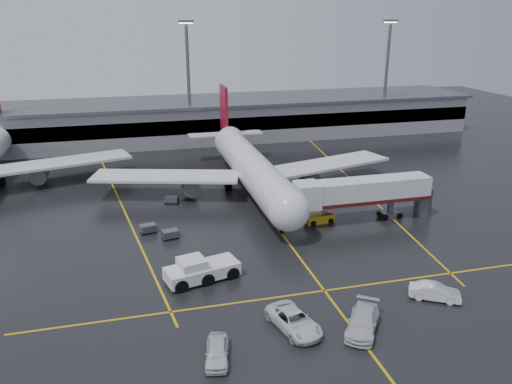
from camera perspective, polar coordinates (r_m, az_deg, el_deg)
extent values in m
plane|color=black|center=(71.40, 1.15, -2.38)|extent=(220.00, 220.00, 0.00)
cube|color=gold|center=(71.40, 1.15, -2.37)|extent=(0.25, 90.00, 0.02)
cube|color=gold|center=(52.67, 7.73, -10.98)|extent=(60.00, 0.25, 0.02)
cube|color=gold|center=(78.44, -15.10, -1.02)|extent=(9.99, 69.35, 0.02)
cube|color=gold|center=(86.29, 10.92, 1.17)|extent=(7.57, 69.64, 0.02)
cube|color=gray|center=(115.46, -5.32, 8.09)|extent=(120.00, 18.00, 8.00)
cube|color=black|center=(106.86, -4.55, 7.47)|extent=(120.00, 0.40, 3.00)
cube|color=#595B60|center=(114.70, -5.39, 10.20)|extent=(122.00, 19.00, 0.60)
cylinder|color=#595B60|center=(107.52, -7.61, 11.77)|extent=(0.70, 0.70, 25.00)
cube|color=#595B60|center=(106.61, -7.93, 18.54)|extent=(3.00, 1.20, 0.50)
cube|color=#FFE5B2|center=(106.61, -7.92, 18.38)|extent=(2.60, 0.90, 0.20)
cylinder|color=#595B60|center=(121.48, 14.45, 12.20)|extent=(0.70, 0.70, 25.00)
cube|color=#595B60|center=(120.67, 14.97, 18.18)|extent=(3.00, 1.20, 0.50)
cube|color=#FFE5B2|center=(120.68, 14.96, 18.04)|extent=(2.60, 0.90, 0.20)
cylinder|color=silver|center=(77.32, -0.42, 2.65)|extent=(5.20, 36.00, 5.20)
sphere|color=silver|center=(60.97, 3.71, -2.09)|extent=(5.20, 5.20, 5.20)
cone|color=silver|center=(97.00, -3.47, 6.45)|extent=(4.94, 8.00, 4.94)
cube|color=maroon|center=(96.99, -3.65, 9.40)|extent=(0.50, 5.50, 8.50)
cube|color=silver|center=(96.95, -3.48, 6.57)|extent=(14.00, 3.00, 0.25)
cube|color=silver|center=(77.50, -10.16, 1.76)|extent=(22.80, 11.83, 0.40)
cube|color=silver|center=(83.32, 7.95, 3.13)|extent=(22.80, 11.83, 0.40)
cylinder|color=#595B60|center=(77.29, -7.45, 0.76)|extent=(2.60, 4.50, 2.60)
cylinder|color=#595B60|center=(81.60, 5.89, 1.83)|extent=(2.60, 4.50, 2.60)
cylinder|color=#595B60|center=(64.82, 2.83, -3.78)|extent=(0.56, 0.56, 2.00)
cylinder|color=#595B60|center=(80.41, -3.15, 0.89)|extent=(0.56, 0.56, 2.00)
cylinder|color=#595B60|center=(81.83, 1.24, 1.25)|extent=(0.56, 0.56, 2.00)
cylinder|color=black|center=(65.04, 2.82, -4.22)|extent=(0.40, 1.10, 1.10)
cylinder|color=black|center=(80.55, -3.15, 0.59)|extent=(1.00, 1.40, 1.40)
cylinder|color=black|center=(81.97, 1.24, 0.96)|extent=(1.00, 1.40, 1.40)
cube|color=silver|center=(89.54, -21.08, 3.14)|extent=(22.80, 11.83, 0.40)
cylinder|color=#595B60|center=(89.46, -23.25, 1.90)|extent=(2.60, 4.50, 2.60)
cylinder|color=#595B60|center=(92.83, -26.83, 1.33)|extent=(0.56, 0.56, 2.00)
cylinder|color=black|center=(92.96, -26.79, 1.06)|extent=(1.00, 1.40, 1.40)
cube|color=silver|center=(68.78, 12.22, 0.21)|extent=(18.00, 3.20, 3.00)
cube|color=#4B1112|center=(69.21, 12.14, -0.80)|extent=(18.00, 3.30, 0.50)
cube|color=silver|center=(65.62, 5.79, -0.37)|extent=(3.00, 3.40, 3.30)
cylinder|color=#595B60|center=(71.58, 14.93, -1.72)|extent=(0.80, 0.80, 3.00)
cube|color=#595B60|center=(71.95, 14.85, -2.50)|extent=(2.60, 1.60, 0.90)
cylinder|color=#595B60|center=(73.92, 18.35, -0.97)|extent=(2.40, 2.40, 4.00)
cylinder|color=black|center=(71.44, 14.08, -2.59)|extent=(0.90, 1.80, 0.90)
cylinder|color=black|center=(72.48, 15.62, -2.41)|extent=(0.90, 1.80, 0.90)
cube|color=silver|center=(54.09, -6.10, -8.85)|extent=(8.24, 4.86, 1.32)
cube|color=silver|center=(53.23, -7.25, -8.05)|extent=(3.21, 3.21, 1.10)
cube|color=black|center=(53.23, -7.25, -8.05)|extent=(2.89, 2.89, 0.99)
cylinder|color=black|center=(53.41, -8.97, -9.85)|extent=(2.19, 3.56, 1.44)
cylinder|color=black|center=(54.27, -6.09, -9.21)|extent=(2.19, 3.56, 1.44)
cylinder|color=black|center=(55.27, -3.31, -8.56)|extent=(2.19, 3.56, 1.44)
cube|color=gold|center=(68.59, 7.19, -2.95)|extent=(3.96, 1.86, 1.18)
cube|color=#595B60|center=(68.17, 7.23, -2.07)|extent=(3.77, 1.21, 1.34)
cylinder|color=black|center=(68.18, 6.20, -3.29)|extent=(0.87, 1.87, 0.75)
cylinder|color=black|center=(69.22, 8.15, -3.02)|extent=(0.87, 1.87, 0.75)
imported|color=silver|center=(46.29, 4.31, -14.29)|extent=(4.33, 6.70, 1.72)
imported|color=silver|center=(46.99, 11.98, -14.11)|extent=(5.48, 6.41, 1.76)
imported|color=silver|center=(53.41, 19.55, -10.58)|extent=(5.09, 3.94, 1.61)
imported|color=silver|center=(42.88, -4.42, -17.51)|extent=(2.78, 4.87, 1.56)
cube|color=#595B60|center=(64.13, -9.65, -4.65)|extent=(2.22, 1.68, 0.90)
cylinder|color=black|center=(63.69, -10.18, -5.33)|extent=(0.40, 0.20, 0.40)
cylinder|color=black|center=(64.09, -8.80, -5.08)|extent=(0.40, 0.20, 0.40)
cylinder|color=black|center=(64.57, -10.43, -4.99)|extent=(0.40, 0.20, 0.40)
cylinder|color=black|center=(64.96, -9.08, -4.75)|extent=(0.40, 0.20, 0.40)
cube|color=#595B60|center=(66.31, -12.10, -3.99)|extent=(2.24, 1.71, 0.90)
cylinder|color=black|center=(65.87, -12.62, -4.64)|extent=(0.40, 0.20, 0.40)
cylinder|color=black|center=(66.23, -11.28, -4.40)|extent=(0.40, 0.20, 0.40)
cylinder|color=black|center=(66.76, -12.85, -4.32)|extent=(0.40, 0.20, 0.40)
cylinder|color=black|center=(67.12, -11.53, -4.09)|extent=(0.40, 0.20, 0.40)
cube|color=#595B60|center=(75.86, -9.50, -0.79)|extent=(2.34, 1.95, 0.90)
cylinder|color=black|center=(75.80, -10.17, -1.22)|extent=(0.40, 0.20, 0.40)
cylinder|color=black|center=(75.35, -9.00, -1.28)|extent=(0.40, 0.20, 0.40)
cylinder|color=black|center=(76.69, -9.95, -0.96)|extent=(0.40, 0.20, 0.40)
cylinder|color=black|center=(76.25, -8.80, -1.02)|extent=(0.40, 0.20, 0.40)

